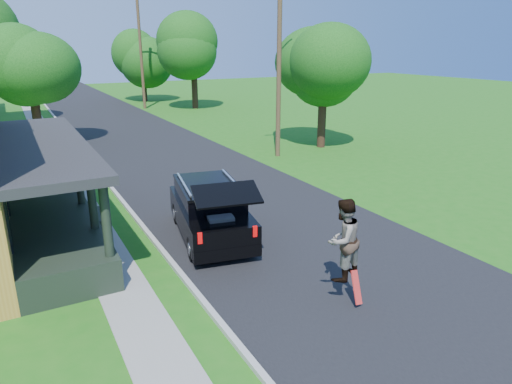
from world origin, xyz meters
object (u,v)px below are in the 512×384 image
black_suv (210,211)px  utility_pole_near (279,68)px  tree_right_near (324,65)px  skateboarder (343,240)px

black_suv → utility_pole_near: bearing=58.9°
tree_right_near → utility_pole_near: (-3.58, -0.84, -0.07)m
skateboarder → utility_pole_near: (6.61, 13.94, 3.24)m
black_suv → skateboarder: (1.26, -5.15, 0.71)m
utility_pole_near → skateboarder: bearing=-102.3°
black_suv → tree_right_near: tree_right_near is taller
skateboarder → utility_pole_near: utility_pole_near is taller
black_suv → tree_right_near: (11.45, 9.64, 4.02)m
skateboarder → tree_right_near: bearing=-139.4°
skateboarder → tree_right_near: size_ratio=0.27×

